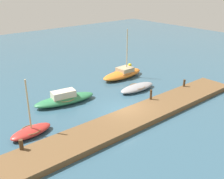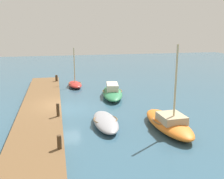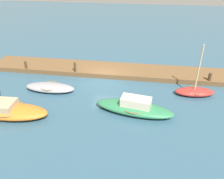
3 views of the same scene
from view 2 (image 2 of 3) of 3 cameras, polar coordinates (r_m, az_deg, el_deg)
ground_plane at (r=21.53m, az=-10.56°, el=-4.33°), size 84.00×84.00×0.00m
dock_platform at (r=21.50m, az=-15.43°, el=-3.98°), size 23.85×3.12×0.46m
rowboat_grey at (r=17.62m, az=-1.46°, el=-7.13°), size 4.34×1.66×0.61m
motorboat_green at (r=24.93m, az=0.08°, el=-0.53°), size 6.05×2.76×1.26m
sailboat_orange at (r=17.36m, az=12.44°, el=-7.15°), size 5.70×2.18×5.60m
rowboat_red at (r=29.18m, az=-8.24°, el=1.20°), size 3.38×1.72×4.41m
mooring_post_west at (r=30.52m, az=-12.22°, el=2.48°), size 0.28×0.28×0.71m
mooring_post_mid_west at (r=18.42m, az=-11.92°, el=-4.48°), size 0.21×0.21×0.93m
mooring_post_mid_east at (r=13.72m, az=-11.62°, el=-11.36°), size 0.23×0.23×0.73m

